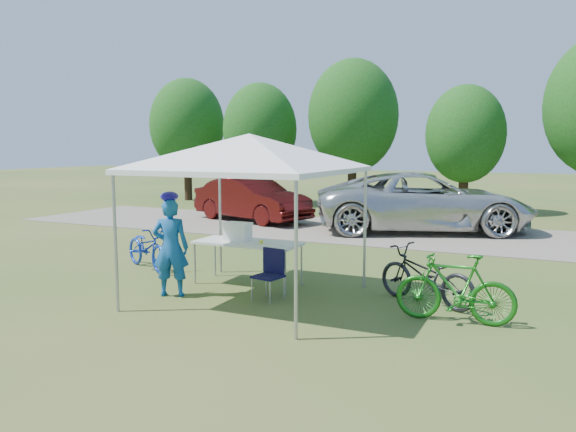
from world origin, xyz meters
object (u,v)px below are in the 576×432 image
bike_blue (147,247)px  folding_chair (271,270)px  folding_table (248,244)px  bike_dark (426,276)px  sedan (252,199)px  cooler (238,232)px  cyclist (171,248)px  minivan (423,202)px  bike_green (455,288)px

bike_blue → folding_chair: bearing=-79.8°
folding_chair → folding_table: bearing=151.5°
folding_chair → bike_dark: size_ratio=0.47×
sedan → bike_blue: bearing=-149.2°
cooler → cyclist: cyclist is taller
folding_table → bike_dark: 3.22m
minivan → sedan: minivan is taller
bike_dark → sedan: bearing=-112.5°
folding_table → minivan: size_ratio=0.31×
folding_chair → minivan: size_ratio=0.13×
bike_dark → cyclist: bearing=-48.3°
cyclist → bike_blue: cyclist is taller
cyclist → minivan: bearing=-128.6°
bike_green → sedan: sedan is taller
bike_dark → minivan: 7.96m
cooler → bike_blue: cooler is taller
folding_chair → sedan: bearing=131.6°
minivan → sedan: (-5.75, -0.08, -0.15)m
bike_green → cyclist: bearing=-86.8°
folding_chair → bike_dark: bike_dark is taller
minivan → cyclist: bearing=143.4°
cyclist → minivan: minivan is taller
bike_dark → sedan: sedan is taller
folding_chair → cooler: 1.30m
bike_dark → minivan: bearing=-144.5°
cyclist → bike_dark: 4.23m
cyclist → sedan: size_ratio=0.38×
cooler → sedan: 8.73m
bike_blue → minivan: minivan is taller
cooler → bike_blue: size_ratio=0.27×
folding_chair → sedan: 9.80m
folding_chair → bike_dark: 2.52m
cooler → bike_dark: 3.45m
cooler → bike_blue: bearing=172.5°
bike_blue → folding_table: bearing=-70.4°
cooler → sedan: bearing=116.9°
bike_dark → cooler: bearing=-64.9°
folding_table → bike_green: bike_green is taller
folding_table → sedan: size_ratio=0.44×
folding_table → folding_chair: size_ratio=2.34×
bike_green → cooler: bearing=-103.2°
bike_blue → minivan: bearing=-2.2°
folding_table → sedan: 8.82m
folding_table → folding_chair: 1.08m
cyclist → minivan: 9.39m
folding_table → cyclist: cyclist is taller
folding_table → bike_dark: bike_dark is taller
minivan → sedan: 5.75m
bike_green → bike_dark: 0.97m
sedan → minivan: bearing=-70.6°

